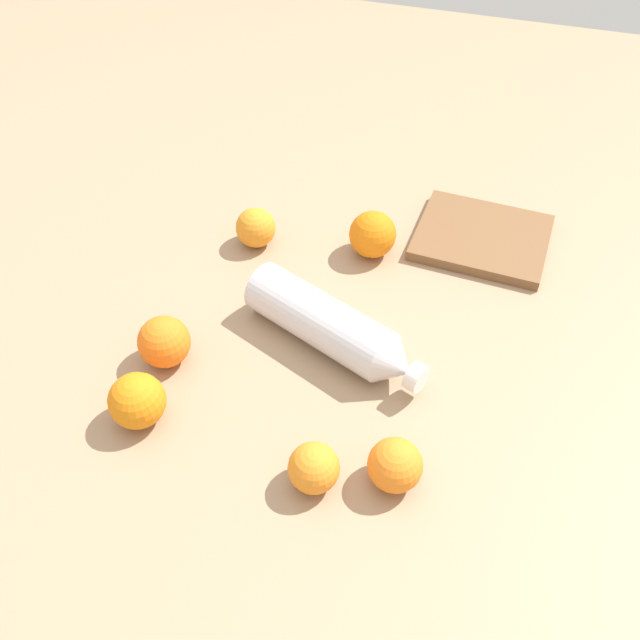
% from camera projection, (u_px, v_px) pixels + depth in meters
% --- Properties ---
extents(ground_plane, '(2.40, 2.40, 0.00)m').
position_uv_depth(ground_plane, '(310.00, 323.00, 1.01)').
color(ground_plane, '#9E7F60').
extents(water_bottle, '(0.29, 0.17, 0.08)m').
position_uv_depth(water_bottle, '(333.00, 328.00, 0.95)').
color(water_bottle, silver).
rests_on(water_bottle, ground_plane).
extents(orange_0, '(0.08, 0.08, 0.08)m').
position_uv_depth(orange_0, '(373.00, 234.00, 1.10)').
color(orange_0, orange).
rests_on(orange_0, ground_plane).
extents(orange_1, '(0.07, 0.07, 0.07)m').
position_uv_depth(orange_1, '(137.00, 401.00, 0.87)').
color(orange_1, orange).
rests_on(orange_1, ground_plane).
extents(orange_2, '(0.07, 0.07, 0.07)m').
position_uv_depth(orange_2, '(395.00, 465.00, 0.80)').
color(orange_2, orange).
rests_on(orange_2, ground_plane).
extents(orange_3, '(0.07, 0.07, 0.07)m').
position_uv_depth(orange_3, '(256.00, 228.00, 1.12)').
color(orange_3, orange).
rests_on(orange_3, ground_plane).
extents(orange_4, '(0.07, 0.07, 0.07)m').
position_uv_depth(orange_4, '(164.00, 342.00, 0.94)').
color(orange_4, orange).
rests_on(orange_4, ground_plane).
extents(orange_5, '(0.06, 0.06, 0.06)m').
position_uv_depth(orange_5, '(314.00, 468.00, 0.80)').
color(orange_5, orange).
rests_on(orange_5, ground_plane).
extents(cutting_board, '(0.22, 0.19, 0.02)m').
position_uv_depth(cutting_board, '(482.00, 237.00, 1.14)').
color(cutting_board, brown).
rests_on(cutting_board, ground_plane).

